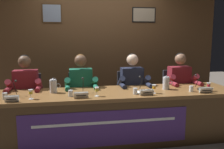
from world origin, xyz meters
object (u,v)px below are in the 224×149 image
conference_table (113,109)px  chair_center_left (81,101)px  chair_far_right (175,96)px  microphone_far_left (15,92)px  water_cup_far_right (191,89)px  water_pitcher_right_side (166,83)px  microphone_far_right (198,84)px  water_cup_far_left (5,97)px  juice_glass_center_left (97,90)px  chair_center_right (130,98)px  microphone_center_left (83,88)px  document_stack_center_right (143,92)px  chair_far_left (29,103)px  water_cup_center_left (71,94)px  nameplate_center_left (81,95)px  panelist_center_left (81,87)px  juice_glass_far_left (31,92)px  water_cup_center_right (135,91)px  juice_glass_center_right (154,87)px  nameplate_far_left (12,99)px  nameplate_far_right (206,90)px  water_pitcher_left_side (53,86)px  juice_glass_far_right (209,85)px  panelist_far_right (181,83)px  microphone_center_right (141,86)px  panelist_far_left (25,89)px

conference_table → chair_center_left: chair_center_left is taller
chair_far_right → microphone_far_left: bearing=-164.9°
water_cup_far_right → water_pitcher_right_side: bearing=144.7°
conference_table → microphone_far_right: microphone_far_right is taller
water_cup_far_left → juice_glass_center_left: bearing=-1.9°
chair_center_left → juice_glass_center_left: (0.18, -0.83, 0.37)m
chair_center_right → microphone_far_right: microphone_far_right is taller
microphone_center_left → document_stack_center_right: bearing=-7.0°
chair_far_left → water_cup_center_left: 1.08m
water_cup_far_left → chair_center_left: 1.30m
nameplate_center_left → water_cup_far_right: bearing=3.5°
panelist_center_left → juice_glass_center_left: bearing=-74.4°
juice_glass_far_left → juice_glass_center_left: (0.84, 0.00, 0.00)m
microphone_far_left → water_cup_center_right: size_ratio=2.54×
panelist_center_left → microphone_center_left: size_ratio=5.73×
juice_glass_center_right → document_stack_center_right: 0.17m
conference_table → water_cup_center_left: (-0.59, -0.07, 0.26)m
chair_center_left → nameplate_center_left: (-0.04, -0.90, 0.32)m
juice_glass_center_left → water_cup_center_left: juice_glass_center_left is taller
nameplate_far_left → nameplate_far_right: 2.58m
nameplate_far_right → water_pitcher_left_side: bearing=169.7°
juice_glass_center_left → microphone_far_right: bearing=5.9°
nameplate_far_left → juice_glass_far_right: (2.69, 0.13, 0.05)m
chair_far_left → panelist_far_right: 2.56m
chair_far_left → microphone_far_right: 2.69m
nameplate_far_right → water_cup_far_right: (-0.16, 0.11, -0.00)m
conference_table → microphone_center_right: 0.52m
nameplate_far_left → panelist_center_left: panelist_center_left is taller
juice_glass_far_right → nameplate_far_right: bearing=-135.8°
panelist_center_left → water_cup_far_right: 1.66m
panelist_far_left → water_cup_far_right: size_ratio=14.57×
microphone_far_left → panelist_far_right: (2.57, 0.49, -0.08)m
chair_far_right → conference_table: bearing=-150.5°
water_cup_center_right → juice_glass_far_left: bearing=-179.1°
panelist_center_left → water_cup_far_right: bearing=-21.3°
juice_glass_far_right → juice_glass_center_left: bearing=-179.2°
panelist_center_left → juice_glass_far_right: bearing=-18.6°
juice_glass_center_right → microphone_far_left: bearing=176.5°
microphone_center_left → water_cup_center_left: bearing=-141.1°
chair_center_left → document_stack_center_right: 1.16m
juice_glass_far_left → chair_center_left: bearing=51.5°
panelist_far_left → juice_glass_center_right: bearing=-18.4°
microphone_far_left → chair_center_left: 1.18m
juice_glass_center_left → water_pitcher_right_side: bearing=12.6°
panelist_far_right → chair_center_right: bearing=166.7°
chair_far_left → microphone_far_left: bearing=-93.2°
water_cup_center_left → chair_center_right: size_ratio=0.09×
juice_glass_far_left → water_cup_center_left: bearing=5.7°
chair_far_right → panelist_far_right: size_ratio=0.74×
nameplate_far_right → water_pitcher_left_side: size_ratio=0.94×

